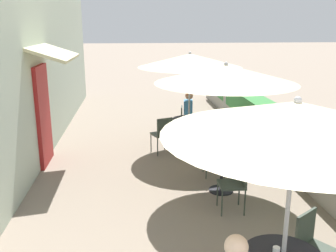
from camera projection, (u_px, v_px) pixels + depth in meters
name	position (u px, v px, depth m)	size (l,w,h in m)	color
cafe_facade_wall	(38.00, 63.00, 8.11)	(0.98, 14.18, 4.20)	#B2C1AD
planter_hedge	(269.00, 125.00, 9.04)	(0.60, 13.18, 1.01)	gray
patio_umbrella_near	(296.00, 119.00, 3.25)	(2.39, 2.39, 2.30)	#B7B7BC
cafe_chair_near_right	(313.00, 244.00, 4.19)	(0.56, 0.56, 0.87)	#384238
coffee_cup_near	(276.00, 251.00, 3.61)	(0.07, 0.07, 0.09)	white
patio_table_mid	(222.00, 163.00, 6.60)	(0.79, 0.79, 0.73)	black
patio_umbrella_mid	(226.00, 74.00, 6.18)	(2.39, 2.39, 2.30)	#B7B7BC
cafe_chair_mid_left	(210.00, 150.00, 7.31)	(0.41, 0.41, 0.87)	#384238
cafe_chair_mid_right	(236.00, 181.00, 5.90)	(0.41, 0.41, 0.87)	#384238
coffee_cup_mid	(223.00, 147.00, 6.68)	(0.07, 0.07, 0.09)	teal
patio_table_far	(189.00, 127.00, 8.92)	(0.79, 0.79, 0.73)	black
patio_umbrella_far	(190.00, 61.00, 8.51)	(2.39, 2.39, 2.30)	#B7B7BC
cafe_chair_far_left	(186.00, 120.00, 9.64)	(0.45, 0.45, 0.87)	#384238
seated_patron_far_left	(190.00, 114.00, 9.59)	(0.44, 0.38, 1.25)	#23232D
cafe_chair_far_right	(163.00, 132.00, 8.54)	(0.52, 0.52, 0.87)	#384238
cafe_chair_far_back	(218.00, 131.00, 8.61)	(0.56, 0.56, 0.87)	#384238
coffee_cup_far	(193.00, 117.00, 8.85)	(0.07, 0.07, 0.09)	#232328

